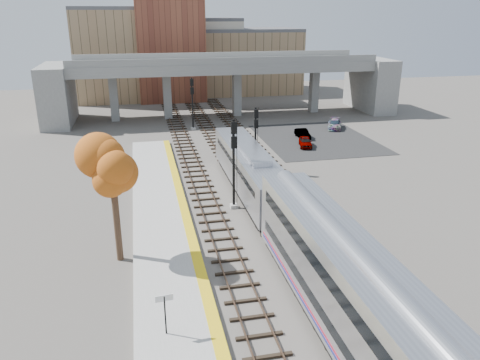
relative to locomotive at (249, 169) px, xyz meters
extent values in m
plane|color=#47423D|center=(-1.00, -11.11, -2.28)|extent=(160.00, 160.00, 0.00)
cube|color=#9E9E99|center=(-8.25, -11.11, -2.10)|extent=(4.50, 60.00, 0.35)
cube|color=yellow|center=(-6.35, -11.11, -1.92)|extent=(0.70, 60.00, 0.01)
cube|color=black|center=(-4.20, 1.39, -2.21)|extent=(2.50, 95.00, 0.14)
cube|color=brown|center=(-4.92, 1.39, -2.10)|extent=(0.07, 95.00, 0.14)
cube|color=brown|center=(-3.48, 1.39, -2.10)|extent=(0.07, 95.00, 0.14)
cube|color=black|center=(0.00, 1.39, -2.21)|extent=(2.50, 95.00, 0.14)
cube|color=brown|center=(-0.72, 1.39, -2.10)|extent=(0.07, 95.00, 0.14)
cube|color=brown|center=(0.72, 1.39, -2.10)|extent=(0.07, 95.00, 0.14)
cube|color=black|center=(4.00, 1.39, -2.21)|extent=(2.50, 95.00, 0.14)
cube|color=brown|center=(3.28, 1.39, -2.10)|extent=(0.07, 95.00, 0.14)
cube|color=brown|center=(4.72, 1.39, -2.10)|extent=(0.07, 95.00, 0.14)
cube|color=slate|center=(4.00, 33.89, 5.47)|extent=(46.00, 10.00, 1.50)
cube|color=slate|center=(4.00, 29.09, 6.72)|extent=(46.00, 0.20, 1.00)
cube|color=slate|center=(4.00, 38.69, 6.72)|extent=(46.00, 0.20, 1.00)
cube|color=slate|center=(-13.00, 33.89, 1.22)|extent=(1.20, 1.60, 7.00)
cube|color=slate|center=(-5.00, 33.89, 1.22)|extent=(1.20, 1.60, 7.00)
cube|color=slate|center=(6.00, 33.89, 1.22)|extent=(1.20, 1.60, 7.00)
cube|color=slate|center=(19.00, 33.89, 1.22)|extent=(1.20, 1.60, 7.00)
cube|color=slate|center=(-21.00, 33.89, 1.97)|extent=(4.00, 12.00, 8.50)
cube|color=slate|center=(29.00, 33.89, 1.97)|extent=(4.00, 12.00, 8.50)
cube|color=#8F7553|center=(-11.00, 53.89, 5.72)|extent=(18.00, 14.00, 16.00)
cube|color=#4C4C4F|center=(-11.00, 53.89, 14.02)|extent=(18.00, 14.00, 0.60)
cube|color=beige|center=(3.00, 58.89, 4.72)|extent=(16.00, 16.00, 14.00)
cube|color=#4C4C4F|center=(3.00, 58.89, 12.02)|extent=(16.00, 16.00, 0.60)
cube|color=brown|center=(-3.00, 50.89, 7.72)|extent=(12.00, 10.00, 20.00)
cube|color=#8F7553|center=(13.00, 56.89, 3.72)|extent=(20.00, 14.00, 12.00)
cube|color=#4C4C4F|center=(13.00, 56.89, 10.02)|extent=(20.00, 14.00, 0.60)
cube|color=black|center=(13.00, 16.89, -2.26)|extent=(14.00, 18.00, 0.04)
cube|color=#A8AAB2|center=(0.00, -0.01, 0.07)|extent=(3.00, 19.00, 3.20)
cube|color=black|center=(0.00, 9.51, 0.67)|extent=(2.20, 0.06, 1.10)
cube|color=black|center=(0.00, -0.01, 0.67)|extent=(3.02, 16.15, 0.50)
cube|color=black|center=(0.00, -0.01, -1.78)|extent=(2.70, 17.10, 0.50)
cube|color=#A8AAB2|center=(0.00, -0.01, 1.87)|extent=(1.60, 9.50, 0.40)
cube|color=#A8AAB2|center=(0.00, -22.61, 0.67)|extent=(3.00, 25.00, 4.60)
cube|color=black|center=(0.00, -22.61, 1.87)|extent=(3.02, 23.00, 0.75)
cube|color=black|center=(0.00, -22.61, -0.23)|extent=(3.02, 23.00, 0.65)
cube|color=#A5142A|center=(0.00, -22.61, -1.08)|extent=(3.03, 24.00, 0.12)
cube|color=navy|center=(0.00, -22.61, -1.28)|extent=(3.03, 24.00, 0.12)
cube|color=black|center=(0.00, -22.61, -1.83)|extent=(2.70, 23.75, 0.40)
cube|color=#9E9E99|center=(-2.10, -3.19, -2.13)|extent=(0.60, 0.60, 0.30)
cylinder|color=black|center=(-2.10, -3.19, 1.56)|extent=(0.22, 0.22, 7.68)
cube|color=black|center=(-2.10, -3.44, 4.74)|extent=(0.49, 0.18, 0.99)
cube|color=black|center=(-2.10, -3.44, 3.54)|extent=(0.49, 0.18, 0.99)
cube|color=#9E9E99|center=(2.00, 5.79, -2.13)|extent=(0.60, 0.60, 0.30)
cylinder|color=black|center=(2.00, 5.79, 1.09)|extent=(0.19, 0.19, 6.74)
cube|color=black|center=(2.00, 5.54, 3.88)|extent=(0.43, 0.18, 0.87)
cube|color=black|center=(2.00, 5.54, 2.82)|extent=(0.43, 0.18, 0.87)
cube|color=#9E9E99|center=(-2.10, 25.44, -2.13)|extent=(0.60, 0.60, 0.30)
cylinder|color=black|center=(-2.10, 25.44, 1.36)|extent=(0.21, 0.21, 7.27)
cube|color=black|center=(-2.10, 25.19, 4.37)|extent=(0.47, 0.18, 0.94)
cube|color=black|center=(-2.10, 25.19, 3.23)|extent=(0.47, 0.18, 0.94)
cylinder|color=black|center=(-8.86, -19.12, -0.83)|extent=(0.08, 0.08, 2.20)
cube|color=white|center=(-8.86, -19.12, 0.17)|extent=(0.90, 0.15, 0.35)
cylinder|color=#382619|center=(-11.36, -10.21, 0.71)|extent=(0.44, 0.44, 5.97)
ellipsoid|color=#C25419|center=(-11.36, -10.21, 4.12)|extent=(3.60, 3.60, 4.26)
imported|color=#99999E|center=(10.31, 13.51, -1.63)|extent=(2.27, 3.84, 1.22)
imported|color=#99999E|center=(11.39, 17.55, -1.65)|extent=(1.34, 3.62, 1.18)
imported|color=#99999E|center=(17.62, 21.64, -1.60)|extent=(3.41, 4.75, 1.28)
camera|label=1|loc=(-9.39, -39.16, 13.49)|focal=35.00mm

